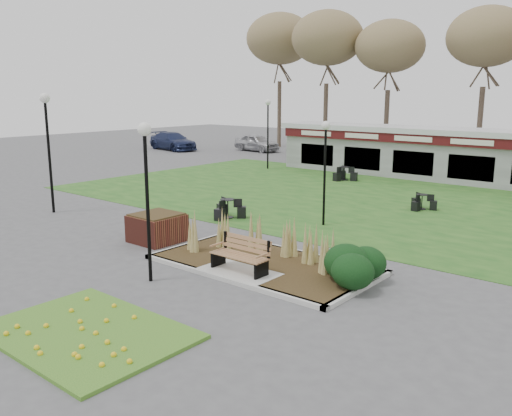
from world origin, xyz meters
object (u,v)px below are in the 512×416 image
Objects in this scene: car_black at (352,148)px; park_bench at (241,254)px; car_blue at (173,141)px; lamp_post_mid_left at (47,126)px; lamp_post_near_right at (146,167)px; lamp_post_far_left at (268,118)px; food_pavilion at (480,156)px; brick_planter at (157,227)px; bistro_set_a at (228,212)px; lamp_post_mid_right at (325,150)px; car_silver at (257,143)px; bistro_set_d at (422,204)px; bistro_set_b at (344,176)px.

park_bench is at bearing -135.86° from car_black.
car_blue is at bearing 127.46° from car_black.
car_blue is at bearing 126.78° from lamp_post_mid_left.
lamp_post_mid_left reaches higher than lamp_post_near_right.
lamp_post_far_left is (-1.21, 15.83, -0.31)m from lamp_post_mid_left.
brick_planter is at bearing -103.06° from food_pavilion.
car_black is at bearing 106.83° from bistro_set_a.
lamp_post_mid_right reaches higher than car_silver.
lamp_post_mid_left is 4.04× the size of bistro_set_d.
bistro_set_b is 0.33× the size of car_silver.
lamp_post_mid_right is at bearing -132.48° from car_black.
lamp_post_far_left reaches higher than bistro_set_a.
lamp_post_far_left is (-12.39, 16.75, 2.65)m from park_bench.
bistro_set_a is at bearing 135.72° from park_bench.
lamp_post_mid_right is 2.79× the size of bistro_set_b.
car_silver is 0.81× the size of car_blue.
lamp_post_near_right is (-1.53, -1.91, 2.44)m from park_bench.
food_pavilion is 5.85× the size of car_silver.
lamp_post_far_left reaches higher than park_bench.
park_bench is 33.27m from car_blue.
lamp_post_near_right reaches higher than car_black.
food_pavilion is at bearing -96.28° from car_black.
lamp_post_mid_right reaches higher than car_black.
bistro_set_b is 16.15m from car_silver.
lamp_post_mid_right is 21.58m from car_black.
bistro_set_b is at bearing -116.92° from car_silver.
lamp_post_far_left is at bearing 116.52° from brick_planter.
bistro_set_d is at bearing 81.68° from lamp_post_near_right.
food_pavilion is at bearing 13.45° from lamp_post_far_left.
lamp_post_mid_left reaches higher than food_pavilion.
lamp_post_near_right is at bearing -128.62° from park_bench.
lamp_post_near_right is 0.85× the size of car_black.
park_bench is at bearing -90.00° from food_pavilion.
park_bench reaches higher than bistro_set_b.
car_silver is at bearing -49.70° from car_blue.
car_black is (-4.96, 9.48, 0.54)m from bistro_set_b.
lamp_post_near_right reaches higher than bistro_set_a.
bistro_set_d is at bearing 50.68° from bistro_set_a.
lamp_post_near_right is at bearing -63.33° from bistro_set_a.
lamp_post_far_left is 8.99m from car_black.
bistro_set_b is at bearing -8.40° from lamp_post_far_left.
food_pavilion is 5.02× the size of car_black.
bistro_set_b reaches higher than bistro_set_a.
car_blue is (-19.87, 4.92, 0.48)m from bistro_set_b.
bistro_set_a is 26.51m from car_blue.
food_pavilion is 7.36m from bistro_set_b.
lamp_post_mid_left is at bearing -159.73° from car_black.
food_pavilion is at bearing 92.59° from bistro_set_d.
lamp_post_mid_left is (-6.77, 0.17, 3.07)m from brick_planter.
lamp_post_mid_right reaches higher than car_blue.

